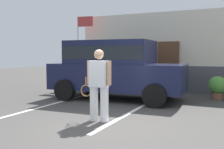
{
  "coord_description": "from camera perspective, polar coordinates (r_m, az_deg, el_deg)",
  "views": [
    {
      "loc": [
        2.71,
        -5.07,
        1.61
      ],
      "look_at": [
        -0.33,
        1.2,
        1.05
      ],
      "focal_mm": 42.25,
      "sensor_mm": 36.0,
      "label": 1
    }
  ],
  "objects": [
    {
      "name": "parking_stripe_1",
      "position": [
        7.26,
        3.96,
        -8.21
      ],
      "size": [
        0.12,
        4.4,
        0.01
      ],
      "primitive_type": "cube",
      "color": "silver",
      "rests_on": "ground_plane"
    },
    {
      "name": "flag_pole",
      "position": [
        12.33,
        -6.67,
        7.72
      ],
      "size": [
        0.8,
        0.1,
        3.33
      ],
      "color": "silver",
      "rests_on": "ground_plane"
    },
    {
      "name": "ground_plane",
      "position": [
        5.97,
        -2.25,
        -11.06
      ],
      "size": [
        40.0,
        40.0,
        0.0
      ],
      "primitive_type": "plane",
      "color": "#423F3D"
    },
    {
      "name": "tennis_player_man",
      "position": [
        6.22,
        -2.87,
        -2.16
      ],
      "size": [
        0.89,
        0.27,
        1.7
      ],
      "rotation": [
        0.0,
        0.0,
        3.15
      ],
      "color": "white",
      "rests_on": "ground_plane"
    },
    {
      "name": "potted_plant_by_porch",
      "position": [
        9.87,
        21.87,
        -2.45
      ],
      "size": [
        0.62,
        0.62,
        0.82
      ],
      "color": "brown",
      "rests_on": "ground_plane"
    },
    {
      "name": "parking_stripe_0",
      "position": [
        8.6,
        -12.99,
        -6.29
      ],
      "size": [
        0.12,
        4.4,
        0.01
      ],
      "primitive_type": "cube",
      "color": "silver",
      "rests_on": "ground_plane"
    },
    {
      "name": "parked_suv",
      "position": [
        9.24,
        0.55,
        1.71
      ],
      "size": [
        4.71,
        2.39,
        2.05
      ],
      "rotation": [
        0.0,
        0.0,
        0.06
      ],
      "color": "#141938",
      "rests_on": "ground_plane"
    },
    {
      "name": "house_frontage",
      "position": [
        11.4,
        12.13,
        4.29
      ],
      "size": [
        8.05,
        0.4,
        3.34
      ],
      "color": "beige",
      "rests_on": "ground_plane"
    }
  ]
}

